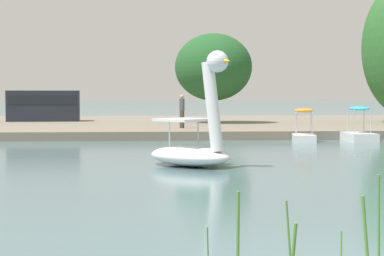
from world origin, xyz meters
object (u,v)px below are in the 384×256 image
swan_boat (194,142)px  pedal_boat_orange (304,133)px  tree_broadleaf_left (213,67)px  person_on_path (182,110)px  parked_van (44,105)px  pedal_boat_cyan (359,132)px

swan_boat → pedal_boat_orange: bearing=61.3°
tree_broadleaf_left → person_on_path: bearing=-109.4°
tree_broadleaf_left → parked_van: tree_broadleaf_left is taller
swan_boat → parked_van: swan_boat is taller
pedal_boat_cyan → parked_van: bearing=138.7°
pedal_boat_orange → parked_van: (-13.37, 13.97, 1.04)m
person_on_path → swan_boat: bearing=-91.9°
pedal_boat_orange → pedal_boat_cyan: pedal_boat_cyan is taller
swan_boat → person_on_path: size_ratio=2.01×
swan_boat → pedal_boat_orange: size_ratio=1.68×
swan_boat → tree_broadleaf_left: (2.72, 21.21, 2.98)m
swan_boat → pedal_boat_cyan: 13.29m
person_on_path → pedal_boat_orange: bearing=-40.6°
tree_broadleaf_left → pedal_boat_cyan: bearing=-62.9°
swan_boat → pedal_boat_orange: 11.90m
tree_broadleaf_left → parked_van: bearing=162.9°
pedal_boat_orange → person_on_path: person_on_path is taller
parked_van → pedal_boat_orange: bearing=-46.3°
swan_boat → pedal_boat_cyan: swan_boat is taller
tree_broadleaf_left → person_on_path: tree_broadleaf_left is taller
tree_broadleaf_left → person_on_path: size_ratio=3.77×
swan_boat → person_on_path: bearing=88.1°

